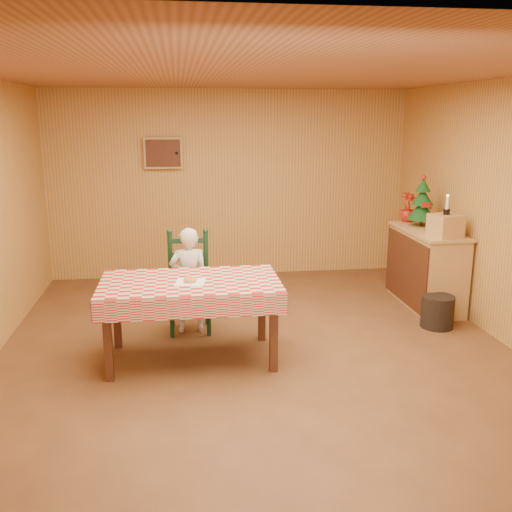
% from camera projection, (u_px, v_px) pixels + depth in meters
% --- Properties ---
extents(ground, '(6.00, 6.00, 0.00)m').
position_uv_depth(ground, '(259.00, 358.00, 5.43)').
color(ground, brown).
rests_on(ground, ground).
extents(cabin_walls, '(5.10, 6.05, 2.65)m').
position_uv_depth(cabin_walls, '(251.00, 160.00, 5.50)').
color(cabin_walls, '#C79247').
rests_on(cabin_walls, ground).
extents(dining_table, '(1.66, 0.96, 0.77)m').
position_uv_depth(dining_table, '(190.00, 289.00, 5.25)').
color(dining_table, '#4B2514').
rests_on(dining_table, ground).
extents(ladder_chair, '(0.44, 0.40, 1.08)m').
position_uv_depth(ladder_chair, '(189.00, 284.00, 6.05)').
color(ladder_chair, black).
rests_on(ladder_chair, ground).
extents(seated_child, '(0.41, 0.27, 1.12)m').
position_uv_depth(seated_child, '(189.00, 280.00, 5.98)').
color(seated_child, silver).
rests_on(seated_child, ground).
extents(napkin, '(0.29, 0.29, 0.00)m').
position_uv_depth(napkin, '(190.00, 282.00, 5.18)').
color(napkin, white).
rests_on(napkin, dining_table).
extents(donut, '(0.13, 0.13, 0.04)m').
position_uv_depth(donut, '(190.00, 280.00, 5.17)').
color(donut, '#D3914B').
rests_on(donut, napkin).
extents(shelf_unit, '(0.54, 1.24, 0.93)m').
position_uv_depth(shelf_unit, '(426.00, 268.00, 6.84)').
color(shelf_unit, tan).
rests_on(shelf_unit, ground).
extents(crate, '(0.36, 0.36, 0.25)m').
position_uv_depth(crate, '(445.00, 226.00, 6.32)').
color(crate, tan).
rests_on(crate, shelf_unit).
extents(christmas_tree, '(0.34, 0.34, 0.62)m').
position_uv_depth(christmas_tree, '(422.00, 203.00, 6.91)').
color(christmas_tree, '#4B2514').
rests_on(christmas_tree, shelf_unit).
extents(flower_arrangement, '(0.25, 0.25, 0.37)m').
position_uv_depth(flower_arrangement, '(408.00, 207.00, 7.21)').
color(flower_arrangement, '#A81B0F').
rests_on(flower_arrangement, shelf_unit).
extents(candle_set, '(0.07, 0.07, 0.22)m').
position_uv_depth(candle_set, '(447.00, 209.00, 6.27)').
color(candle_set, black).
rests_on(candle_set, crate).
extents(storage_bin, '(0.45, 0.45, 0.35)m').
position_uv_depth(storage_bin, '(437.00, 312.00, 6.18)').
color(storage_bin, black).
rests_on(storage_bin, ground).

